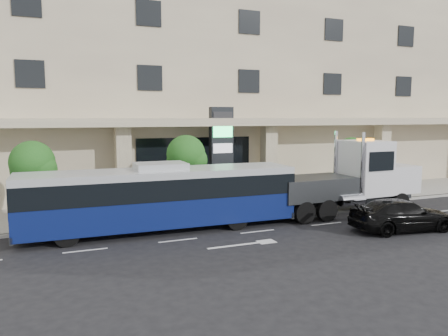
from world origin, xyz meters
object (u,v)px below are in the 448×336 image
object	(u,v)px
tow_truck	(351,180)
signage_pylon	(221,153)
black_sedan	(402,215)
city_bus	(161,196)

from	to	relation	value
tow_truck	signage_pylon	size ratio (longest dim) A/B	1.72
black_sedan	city_bus	bearing A→B (deg)	75.01
tow_truck	black_sedan	size ratio (longest dim) A/B	1.96
signage_pylon	city_bus	bearing A→B (deg)	-135.73
city_bus	signage_pylon	xyz separation A→B (m)	(5.33, 5.41, 1.50)
city_bus	tow_truck	xyz separation A→B (m)	(11.13, -0.24, 0.23)
city_bus	black_sedan	bearing A→B (deg)	-20.57
city_bus	tow_truck	distance (m)	11.13
tow_truck	black_sedan	xyz separation A→B (m)	(-0.19, -4.14, -1.17)
tow_truck	signage_pylon	distance (m)	8.19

